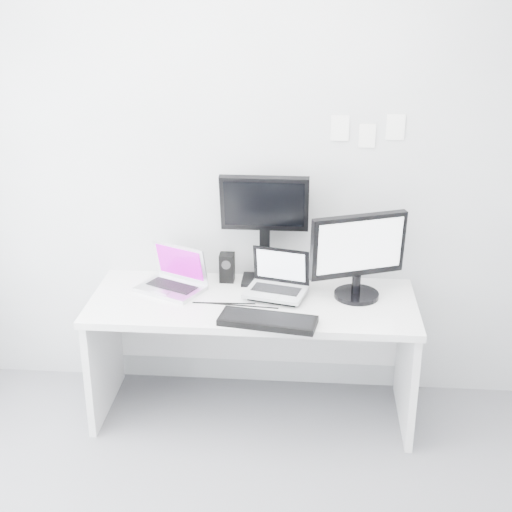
{
  "coord_description": "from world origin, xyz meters",
  "views": [
    {
      "loc": [
        0.3,
        -2.32,
        2.44
      ],
      "look_at": [
        0.02,
        1.23,
        1.0
      ],
      "focal_mm": 50.4,
      "sensor_mm": 36.0,
      "label": 1
    }
  ],
  "objects": [
    {
      "name": "dell_laptop",
      "position": [
        0.12,
        1.29,
        0.86
      ],
      "size": [
        0.38,
        0.32,
        0.27
      ],
      "primitive_type": "cube",
      "rotation": [
        0.0,
        0.0,
        -0.25
      ],
      "color": "#B9BCC1",
      "rests_on": "desk"
    },
    {
      "name": "wall_note_2",
      "position": [
        0.75,
        1.59,
        1.63
      ],
      "size": [
        0.1,
        0.0,
        0.14
      ],
      "primitive_type": "cube",
      "color": "white",
      "rests_on": "back_wall"
    },
    {
      "name": "speaker",
      "position": [
        -0.17,
        1.5,
        0.81
      ],
      "size": [
        0.11,
        0.11,
        0.17
      ],
      "primitive_type": "cube",
      "rotation": [
        0.0,
        0.0,
        -0.39
      ],
      "color": "black",
      "rests_on": "desk"
    },
    {
      "name": "wall_note_1",
      "position": [
        0.6,
        1.59,
        1.58
      ],
      "size": [
        0.09,
        0.0,
        0.13
      ],
      "primitive_type": "cube",
      "color": "white",
      "rests_on": "back_wall"
    },
    {
      "name": "mouse",
      "position": [
        0.27,
        1.0,
        0.75
      ],
      "size": [
        0.11,
        0.08,
        0.03
      ],
      "primitive_type": "ellipsoid",
      "rotation": [
        0.0,
        0.0,
        -0.19
      ],
      "color": "black",
      "rests_on": "desk"
    },
    {
      "name": "rear_monitor",
      "position": [
        0.05,
        1.5,
        1.07
      ],
      "size": [
        0.49,
        0.18,
        0.67
      ],
      "primitive_type": "cube",
      "rotation": [
        0.0,
        0.0,
        -0.0
      ],
      "color": "black",
      "rests_on": "desk"
    },
    {
      "name": "macbook",
      "position": [
        -0.48,
        1.34,
        0.86
      ],
      "size": [
        0.43,
        0.39,
        0.26
      ],
      "primitive_type": "cube",
      "rotation": [
        0.0,
        0.0,
        -0.46
      ],
      "color": "#B7B7BC",
      "rests_on": "desk"
    },
    {
      "name": "wall_note_0",
      "position": [
        0.45,
        1.59,
        1.62
      ],
      "size": [
        0.1,
        0.0,
        0.14
      ],
      "primitive_type": "cube",
      "color": "white",
      "rests_on": "back_wall"
    },
    {
      "name": "back_wall",
      "position": [
        0.0,
        1.6,
        1.35
      ],
      "size": [
        3.6,
        0.0,
        3.6
      ],
      "primitive_type": "plane",
      "rotation": [
        1.57,
        0.0,
        0.0
      ],
      "color": "silver",
      "rests_on": "ground"
    },
    {
      "name": "desk",
      "position": [
        0.0,
        1.25,
        0.36
      ],
      "size": [
        1.8,
        0.7,
        0.73
      ],
      "primitive_type": "cube",
      "color": "white",
      "rests_on": "ground"
    },
    {
      "name": "keyboard",
      "position": [
        0.1,
        0.97,
        0.75
      ],
      "size": [
        0.52,
        0.26,
        0.03
      ],
      "primitive_type": "cube",
      "rotation": [
        0.0,
        0.0,
        -0.16
      ],
      "color": "black",
      "rests_on": "desk"
    },
    {
      "name": "samsung_monitor",
      "position": [
        0.57,
        1.33,
        0.98
      ],
      "size": [
        0.6,
        0.43,
        0.5
      ],
      "primitive_type": "cube",
      "rotation": [
        0.0,
        0.0,
        0.38
      ],
      "color": "black",
      "rests_on": "desk"
    }
  ]
}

